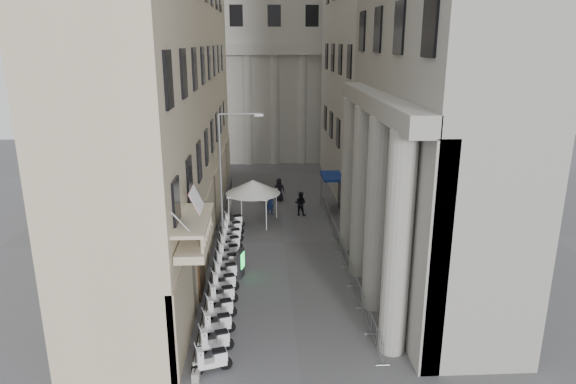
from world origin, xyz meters
name	(u,v)px	position (x,y,z in m)	size (l,w,h in m)	color
far_building	(273,27)	(0.00, 48.00, 15.00)	(22.00, 10.00, 30.00)	beige
iron_fence	(221,250)	(-4.30, 18.00, 0.00)	(0.30, 28.00, 1.40)	black
blue_awning	(331,210)	(4.15, 26.00, 0.00)	(1.60, 3.00, 3.00)	navy
flag	(205,369)	(-4.00, 5.00, 0.00)	(1.00, 1.40, 8.20)	#9E0C11
scooter_0	(213,372)	(-3.66, 4.75, 0.00)	(0.56, 1.40, 1.50)	white
scooter_1	(216,352)	(-3.66, 6.19, 0.00)	(0.56, 1.40, 1.50)	white
scooter_2	(218,334)	(-3.66, 7.64, 0.00)	(0.56, 1.40, 1.50)	white
scooter_3	(220,319)	(-3.66, 9.08, 0.00)	(0.56, 1.40, 1.50)	white
scooter_4	(223,305)	(-3.66, 10.52, 0.00)	(0.56, 1.40, 1.50)	white
scooter_5	(224,292)	(-3.66, 11.97, 0.00)	(0.56, 1.40, 1.50)	white
scooter_6	(226,280)	(-3.66, 13.41, 0.00)	(0.56, 1.40, 1.50)	white
scooter_7	(228,270)	(-3.66, 14.85, 0.00)	(0.56, 1.40, 1.50)	white
scooter_8	(229,260)	(-3.66, 16.30, 0.00)	(0.56, 1.40, 1.50)	white
scooter_9	(230,251)	(-3.66, 17.74, 0.00)	(0.56, 1.40, 1.50)	white
scooter_10	(232,243)	(-3.66, 19.18, 0.00)	(0.56, 1.40, 1.50)	white
scooter_11	(233,235)	(-3.66, 20.62, 0.00)	(0.56, 1.40, 1.50)	white
scooter_12	(234,228)	(-3.66, 22.07, 0.00)	(0.56, 1.40, 1.50)	white
barrier_0	(376,350)	(3.60, 6.00, 0.00)	(0.60, 2.40, 1.10)	#A2A5A9
barrier_1	(366,321)	(3.60, 8.50, 0.00)	(0.60, 2.40, 1.10)	#A2A5A9
barrier_2	(357,297)	(3.60, 11.00, 0.00)	(0.60, 2.40, 1.10)	#A2A5A9
barrier_3	(349,277)	(3.60, 13.50, 0.00)	(0.60, 2.40, 1.10)	#A2A5A9
barrier_4	(343,260)	(3.60, 16.00, 0.00)	(0.60, 2.40, 1.10)	#A2A5A9
barrier_5	(337,245)	(3.60, 18.50, 0.00)	(0.60, 2.40, 1.10)	#A2A5A9
barrier_6	(332,232)	(3.60, 21.00, 0.00)	(0.60, 2.40, 1.10)	#A2A5A9
barrier_7	(328,220)	(3.60, 23.50, 0.00)	(0.60, 2.40, 1.10)	#A2A5A9
barrier_8	(324,210)	(3.60, 26.00, 0.00)	(0.60, 2.40, 1.10)	#A2A5A9
security_tent	(248,185)	(-2.55, 23.88, 2.81)	(4.14, 4.14, 3.36)	white
street_lamp	(226,168)	(-3.82, 18.86, 5.41)	(2.93, 0.25, 9.00)	#95989D
info_kiosk	(241,263)	(-2.80, 13.86, 0.87)	(0.45, 0.84, 1.71)	black
pedestrian_a	(270,203)	(-0.90, 25.22, 0.95)	(0.69, 0.45, 1.89)	#0C1733
pedestrian_b	(300,204)	(1.54, 24.89, 0.97)	(0.94, 0.74, 1.94)	black
pedestrian_c	(279,190)	(-0.03, 28.87, 1.00)	(0.98, 0.64, 2.01)	black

